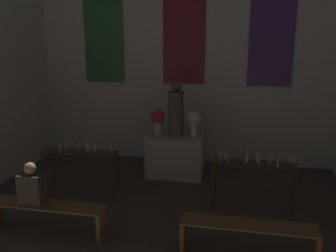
{
  "coord_description": "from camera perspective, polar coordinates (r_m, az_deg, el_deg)",
  "views": [
    {
      "loc": [
        1.33,
        2.34,
        2.95
      ],
      "look_at": [
        0.0,
        8.87,
        1.26
      ],
      "focal_mm": 40.0,
      "sensor_mm": 36.0,
      "label": 1
    }
  ],
  "objects": [
    {
      "name": "statue",
      "position": [
        7.62,
        1.2,
        2.32
      ],
      "size": [
        0.32,
        0.32,
        1.14
      ],
      "color": "#5B5651",
      "rests_on": "altar"
    },
    {
      "name": "candle_rack_left",
      "position": [
        7.11,
        -13.24,
        -4.64
      ],
      "size": [
        1.38,
        0.36,
        1.01
      ],
      "color": "#473823",
      "rests_on": "ground_plane"
    },
    {
      "name": "wall_back",
      "position": [
        8.47,
        2.54,
        13.55
      ],
      "size": [
        6.86,
        0.16,
        5.65
      ],
      "color": "silver",
      "rests_on": "ground_plane"
    },
    {
      "name": "altar",
      "position": [
        7.87,
        1.17,
        -4.47
      ],
      "size": [
        1.16,
        0.75,
        0.87
      ],
      "color": "#BCB29E",
      "rests_on": "ground_plane"
    },
    {
      "name": "flower_vase_right",
      "position": [
        7.6,
        3.98,
        0.84
      ],
      "size": [
        0.29,
        0.29,
        0.53
      ],
      "color": "beige",
      "rests_on": "altar"
    },
    {
      "name": "person_seated",
      "position": [
        5.97,
        -20.05,
        -8.61
      ],
      "size": [
        0.36,
        0.24,
        0.64
      ],
      "color": "#4C4238",
      "rests_on": "pew_back_left"
    },
    {
      "name": "candle_rack_right",
      "position": [
        6.5,
        13.0,
        -6.46
      ],
      "size": [
        1.38,
        0.36,
        1.01
      ],
      "color": "#473823",
      "rests_on": "ground_plane"
    },
    {
      "name": "pew_back_right",
      "position": [
        5.34,
        12.09,
        -15.57
      ],
      "size": [
        1.82,
        0.36,
        0.45
      ],
      "color": "brown",
      "rests_on": "ground_plane"
    },
    {
      "name": "flower_vase_left",
      "position": [
        7.73,
        -1.55,
        1.1
      ],
      "size": [
        0.29,
        0.29,
        0.53
      ],
      "color": "beige",
      "rests_on": "altar"
    },
    {
      "name": "pew_back_left",
      "position": [
        6.04,
        -18.06,
        -12.33
      ],
      "size": [
        1.82,
        0.36,
        0.45
      ],
      "color": "brown",
      "rests_on": "ground_plane"
    }
  ]
}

